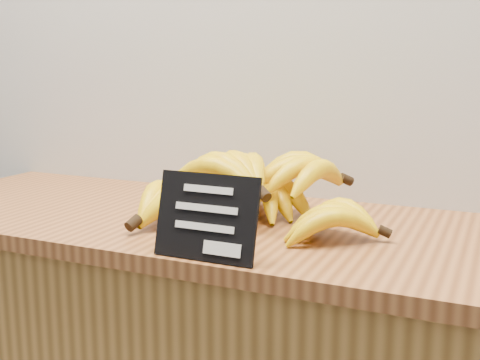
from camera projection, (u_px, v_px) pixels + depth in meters
counter_top at (250, 228)px, 1.17m from camera, size 1.58×0.54×0.03m
chalkboard_sign at (206, 217)px, 0.93m from camera, size 0.17×0.04×0.13m
banana_pile at (240, 191)px, 1.18m from camera, size 0.55×0.39×0.13m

